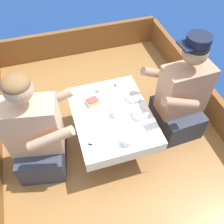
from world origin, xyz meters
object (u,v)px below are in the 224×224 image
person_port (37,135)px  sandwich (93,102)px  coffee_cup_center (117,112)px  coffee_cup_port (127,141)px  person_starboard (181,98)px  coffee_cup_starboard (101,88)px

person_port → sandwich: bearing=32.9°
coffee_cup_center → sandwich: bearing=132.5°
person_port → coffee_cup_port: person_port is taller
person_starboard → coffee_cup_starboard: (-0.63, 0.31, 0.01)m
person_starboard → coffee_cup_port: (-0.60, -0.29, 0.01)m
coffee_cup_port → coffee_cup_center: size_ratio=0.97×
coffee_cup_port → coffee_cup_starboard: size_ratio=1.14×
person_port → coffee_cup_center: size_ratio=9.05×
person_port → coffee_cup_port: size_ratio=9.33×
sandwich → coffee_cup_starboard: 0.18m
sandwich → coffee_cup_starboard: sandwich is taller
sandwich → coffee_cup_port: (0.14, -0.46, -0.00)m
person_port → coffee_cup_port: (0.64, -0.26, 0.02)m
person_starboard → coffee_cup_starboard: 0.70m
coffee_cup_center → person_starboard: bearing=-0.1°
coffee_cup_starboard → coffee_cup_center: size_ratio=0.85×
coffee_cup_port → coffee_cup_center: bearing=87.3°
coffee_cup_port → coffee_cup_starboard: (-0.03, 0.60, -0.00)m
sandwich → coffee_cup_starboard: bearing=51.8°
person_port → person_starboard: person_starboard is taller
person_port → coffee_cup_center: bearing=13.2°
coffee_cup_port → person_starboard: bearing=26.1°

